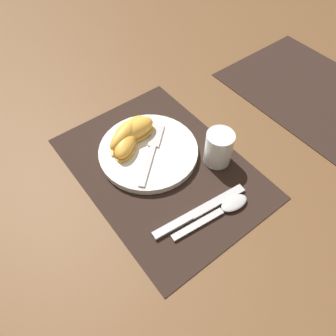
{
  "coord_description": "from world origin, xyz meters",
  "views": [
    {
      "loc": [
        0.37,
        -0.26,
        0.6
      ],
      "look_at": [
        0.02,
        0.0,
        0.02
      ],
      "focal_mm": 35.0,
      "sensor_mm": 36.0,
      "label": 1
    }
  ],
  "objects": [
    {
      "name": "citrus_wedge_0",
      "position": [
        -0.1,
        -0.0,
        0.04
      ],
      "size": [
        0.06,
        0.11,
        0.04
      ],
      "color": "#F7C656",
      "rests_on": "plate"
    },
    {
      "name": "juice_glass",
      "position": [
        0.06,
        0.11,
        0.04
      ],
      "size": [
        0.06,
        0.06,
        0.08
      ],
      "color": "silver",
      "rests_on": "placemat"
    },
    {
      "name": "placemat_far",
      "position": [
        0.05,
        0.49,
        0.0
      ],
      "size": [
        0.47,
        0.34,
        0.0
      ],
      "color": "black",
      "rests_on": "ground_plane"
    },
    {
      "name": "citrus_wedge_1",
      "position": [
        -0.1,
        -0.02,
        0.04
      ],
      "size": [
        0.08,
        0.13,
        0.05
      ],
      "color": "#F7C656",
      "rests_on": "plate"
    },
    {
      "name": "ground_plane",
      "position": [
        0.0,
        0.0,
        0.0
      ],
      "size": [
        3.0,
        3.0,
        0.0
      ],
      "primitive_type": "plane",
      "color": "brown"
    },
    {
      "name": "spoon",
      "position": [
        0.17,
        0.04,
        0.01
      ],
      "size": [
        0.04,
        0.18,
        0.01
      ],
      "color": "#BCBCC1",
      "rests_on": "placemat"
    },
    {
      "name": "knife",
      "position": [
        0.14,
        -0.01,
        0.01
      ],
      "size": [
        0.04,
        0.22,
        0.01
      ],
      "color": "#BCBCC1",
      "rests_on": "placemat"
    },
    {
      "name": "plate",
      "position": [
        -0.05,
        -0.0,
        0.01
      ],
      "size": [
        0.23,
        0.23,
        0.02
      ],
      "color": "white",
      "rests_on": "placemat"
    },
    {
      "name": "fork",
      "position": [
        -0.04,
        0.01,
        0.02
      ],
      "size": [
        0.14,
        0.15,
        0.0
      ],
      "color": "#BCBCC1",
      "rests_on": "plate"
    },
    {
      "name": "placemat",
      "position": [
        0.0,
        0.0,
        0.0
      ],
      "size": [
        0.47,
        0.34,
        0.0
      ],
      "color": "black",
      "rests_on": "ground_plane"
    },
    {
      "name": "citrus_wedge_2",
      "position": [
        -0.08,
        -0.04,
        0.04
      ],
      "size": [
        0.1,
        0.1,
        0.04
      ],
      "color": "#F7C656",
      "rests_on": "plate"
    }
  ]
}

